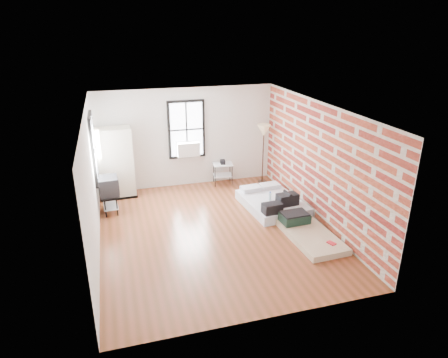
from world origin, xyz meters
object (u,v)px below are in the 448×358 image
object	(u,v)px
floor_lamp	(264,133)
mattress_bare	(307,232)
mattress_main	(272,202)
side_table	(223,168)
wardrobe	(115,163)
tv_stand	(109,187)

from	to	relation	value
floor_lamp	mattress_bare	bearing A→B (deg)	-93.91
mattress_main	mattress_bare	world-z (taller)	mattress_main
mattress_bare	side_table	distance (m)	3.65
wardrobe	tv_stand	distance (m)	1.01
floor_lamp	side_table	bearing A→B (deg)	171.56
side_table	tv_stand	xyz separation A→B (m)	(-3.19, -1.02, 0.16)
tv_stand	wardrobe	bearing A→B (deg)	74.48
side_table	floor_lamp	xyz separation A→B (m)	(1.17, -0.17, 0.99)
mattress_bare	tv_stand	world-z (taller)	tv_stand
mattress_main	side_table	xyz separation A→B (m)	(-0.77, 1.93, 0.35)
mattress_main	side_table	world-z (taller)	side_table
mattress_bare	tv_stand	size ratio (longest dim) A/B	1.88
floor_lamp	tv_stand	world-z (taller)	floor_lamp
mattress_bare	wardrobe	size ratio (longest dim) A/B	0.92
floor_lamp	tv_stand	bearing A→B (deg)	-169.04
mattress_main	side_table	bearing A→B (deg)	106.86
wardrobe	side_table	xyz separation A→B (m)	(2.98, 0.07, -0.44)
mattress_bare	wardrobe	bearing A→B (deg)	136.31
tv_stand	side_table	bearing A→B (deg)	14.89
wardrobe	tv_stand	bearing A→B (deg)	-105.00
mattress_bare	floor_lamp	size ratio (longest dim) A/B	1.00
mattress_bare	floor_lamp	bearing A→B (deg)	83.59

